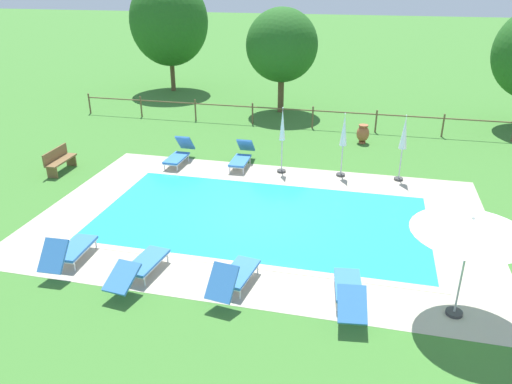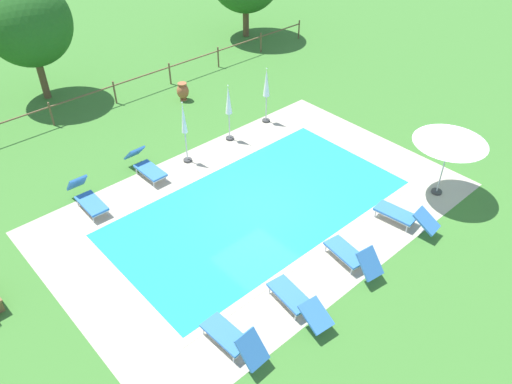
# 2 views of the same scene
# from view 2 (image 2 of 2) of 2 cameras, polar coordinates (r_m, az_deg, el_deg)

# --- Properties ---
(ground_plane) EXTENTS (160.00, 160.00, 0.00)m
(ground_plane) POSITION_cam_2_polar(r_m,az_deg,el_deg) (16.67, 0.23, -1.75)
(ground_plane) COLOR #3D752D
(pool_deck_paving) EXTENTS (13.35, 8.72, 0.01)m
(pool_deck_paving) POSITION_cam_2_polar(r_m,az_deg,el_deg) (16.66, 0.23, -1.74)
(pool_deck_paving) COLOR #B2A893
(pool_deck_paving) RESTS_ON ground
(swimming_pool_water) EXTENTS (9.76, 5.13, 0.01)m
(swimming_pool_water) POSITION_cam_2_polar(r_m,az_deg,el_deg) (16.66, 0.23, -1.74)
(swimming_pool_water) COLOR #23A8C1
(swimming_pool_water) RESTS_ON ground
(pool_coping_rim) EXTENTS (10.24, 5.61, 0.01)m
(pool_coping_rim) POSITION_cam_2_polar(r_m,az_deg,el_deg) (16.66, 0.23, -1.73)
(pool_coping_rim) COLOR #C0B59F
(pool_coping_rim) RESTS_ON ground
(sun_lounger_north_near_steps) EXTENTS (0.63, 1.94, 0.92)m
(sun_lounger_north_near_steps) POSITION_cam_2_polar(r_m,az_deg,el_deg) (18.37, -12.40, 2.95)
(sun_lounger_north_near_steps) COLOR #3370BC
(sun_lounger_north_near_steps) RESTS_ON ground
(sun_lounger_north_mid) EXTENTS (0.85, 2.09, 0.79)m
(sun_lounger_north_mid) POSITION_cam_2_polar(r_m,az_deg,el_deg) (16.46, 16.45, -2.56)
(sun_lounger_north_mid) COLOR #3370BC
(sun_lounger_north_mid) RESTS_ON ground
(sun_lounger_north_far) EXTENTS (0.83, 2.13, 0.71)m
(sun_lounger_north_far) POSITION_cam_2_polar(r_m,az_deg,el_deg) (13.41, 4.68, -12.17)
(sun_lounger_north_far) COLOR #3370BC
(sun_lounger_north_far) RESTS_ON ground
(sun_lounger_north_end) EXTENTS (0.86, 1.97, 0.95)m
(sun_lounger_north_end) POSITION_cam_2_polar(r_m,az_deg,el_deg) (14.70, 10.85, -7.06)
(sun_lounger_north_end) COLOR #3370BC
(sun_lounger_north_end) RESTS_ON ground
(sun_lounger_south_near_corner) EXTENTS (0.64, 1.89, 0.97)m
(sun_lounger_south_near_corner) POSITION_cam_2_polar(r_m,az_deg,el_deg) (17.35, -18.58, -0.60)
(sun_lounger_south_near_corner) COLOR #3370BC
(sun_lounger_south_near_corner) RESTS_ON ground
(sun_lounger_south_mid) EXTENTS (0.68, 1.91, 0.96)m
(sun_lounger_south_mid) POSITION_cam_2_polar(r_m,az_deg,el_deg) (12.60, -2.61, -16.28)
(sun_lounger_south_mid) COLOR #3370BC
(sun_lounger_south_mid) RESTS_ON ground
(patio_umbrella_open_foreground) EXTENTS (2.37, 2.37, 2.38)m
(patio_umbrella_open_foreground) POSITION_cam_2_polar(r_m,az_deg,el_deg) (17.22, 21.24, 5.67)
(patio_umbrella_open_foreground) COLOR #383838
(patio_umbrella_open_foreground) RESTS_ON ground
(patio_umbrella_closed_row_west) EXTENTS (0.32, 0.32, 2.39)m
(patio_umbrella_closed_row_west) POSITION_cam_2_polar(r_m,az_deg,el_deg) (20.68, 1.19, 11.87)
(patio_umbrella_closed_row_west) COLOR #383838
(patio_umbrella_closed_row_west) RESTS_ON ground
(patio_umbrella_closed_row_mid_west) EXTENTS (0.32, 0.32, 2.35)m
(patio_umbrella_closed_row_mid_west) POSITION_cam_2_polar(r_m,az_deg,el_deg) (19.45, -3.13, 9.89)
(patio_umbrella_closed_row_mid_west) COLOR #383838
(patio_umbrella_closed_row_mid_west) RESTS_ON ground
(patio_umbrella_closed_row_centre) EXTENTS (0.32, 0.32, 2.46)m
(patio_umbrella_closed_row_centre) POSITION_cam_2_polar(r_m,az_deg,el_deg) (18.23, -8.15, 7.58)
(patio_umbrella_closed_row_centre) COLOR #383838
(patio_umbrella_closed_row_centre) RESTS_ON ground
(terracotta_urn_near_fence) EXTENTS (0.54, 0.54, 0.82)m
(terracotta_urn_near_fence) POSITION_cam_2_polar(r_m,az_deg,el_deg) (23.17, -8.30, 11.25)
(terracotta_urn_near_fence) COLOR #A85B38
(terracotta_urn_near_fence) RESTS_ON ground
(perimeter_fence) EXTENTS (23.52, 0.08, 1.05)m
(perimeter_fence) POSITION_cam_2_polar(r_m,az_deg,el_deg) (23.40, -15.78, 11.15)
(perimeter_fence) COLOR brown
(perimeter_fence) RESTS_ON ground
(tree_west_mid) EXTENTS (3.64, 3.64, 5.27)m
(tree_west_mid) POSITION_cam_2_polar(r_m,az_deg,el_deg) (23.99, -24.49, 17.07)
(tree_west_mid) COLOR brown
(tree_west_mid) RESTS_ON ground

